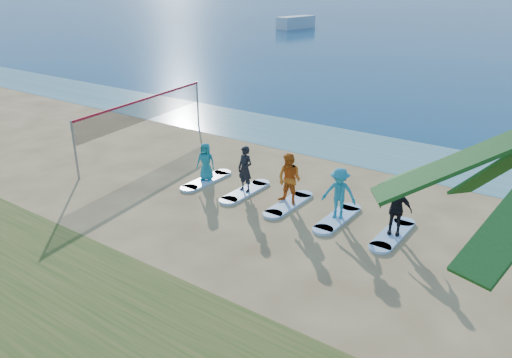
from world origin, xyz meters
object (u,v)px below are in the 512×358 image
Objects in this scene: student_4 at (396,209)px; student_1 at (245,169)px; boat_offshore_a at (296,28)px; student_0 at (206,162)px; surfboard_1 at (245,192)px; surfboard_4 at (393,234)px; student_3 at (339,193)px; surfboard_2 at (289,204)px; volleyball_net at (145,110)px; surfboard_3 at (337,218)px; student_2 at (289,179)px; surfboard_0 at (207,180)px.

student_1 is at bearing 163.95° from student_4.
boat_offshore_a is 66.49m from student_0.
surfboard_4 is (5.95, 0.00, 0.00)m from surfboard_1.
surfboard_4 is (1.98, 0.00, -0.94)m from student_3.
student_1 is at bearing -52.18° from boat_offshore_a.
student_1 is at bearing 180.00° from surfboard_2.
volleyball_net reaches higher than surfboard_2.
student_1 is at bearing -12.42° from volleyball_net.
boat_offshore_a is 3.28× the size of surfboard_3.
volleyball_net is 11.35m from surfboard_3.
volleyball_net is 9.42m from surfboard_2.
surfboard_1 is 1.17× the size of student_2.
student_3 is 2.20m from surfboard_4.
surfboard_3 is at bearing 0.00° from surfboard_2.
surfboard_0 is at bearing 163.95° from student_4.
student_1 reaches higher than surfboard_4.
student_1 is (7.12, -1.57, -0.92)m from volleyball_net.
boat_offshore_a is 4.69× the size of student_0.
student_2 is at bearing 0.00° from surfboard_1.
surfboard_0 is at bearing 180.00° from surfboard_1.
boat_offshore_a is at bearing 121.25° from surfboard_2.
student_0 is 0.91× the size of student_4.
student_4 reaches higher than boat_offshore_a.
student_4 is (1.98, 0.00, -0.05)m from student_3.
surfboard_2 is at bearing -9.77° from volleyball_net.
surfboard_1 is (1.98, 0.00, -0.81)m from student_0.
surfboard_3 is 1.29× the size of student_4.
volleyball_net reaches higher than surfboard_1.
surfboard_2 is at bearing 5.67° from student_1.
boat_offshore_a is 67.45m from student_1.
student_2 is at bearing -50.74° from boat_offshore_a.
student_2 is (35.51, -58.52, 1.03)m from boat_offshore_a.
surfboard_2 is (3.97, 0.00, -0.81)m from student_0.
boat_offshore_a is 69.51m from student_3.
student_1 is 5.95m from student_4.
volleyball_net is at bearing 170.23° from surfboard_2.
student_0 is at bearing -174.33° from student_1.
student_1 is (33.53, -58.52, 0.98)m from boat_offshore_a.
surfboard_2 is (9.10, -1.57, -1.86)m from volleyball_net.
student_3 is (37.50, -58.52, 0.99)m from boat_offshore_a.
surfboard_0 is 0.81m from student_0.
surfboard_4 is at bearing 0.00° from surfboard_2.
surfboard_3 is at bearing -19.79° from student_0.
student_0 is 0.70× the size of surfboard_4.
student_2 reaches higher than student_3.
student_3 reaches higher than student_1.
surfboard_1 is 1.00× the size of surfboard_3.
volleyball_net is 9.28m from student_2.
volleyball_net is 4.09× the size of surfboard_4.
surfboard_0 is 1.17× the size of student_2.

